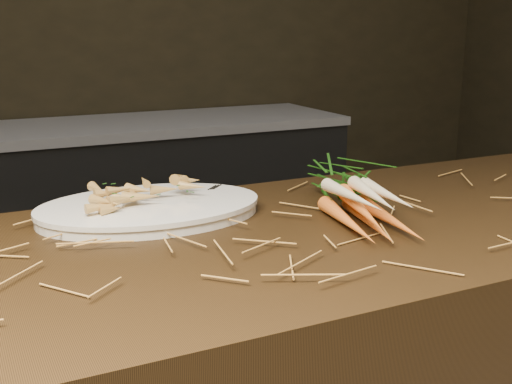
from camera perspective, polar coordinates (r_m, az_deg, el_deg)
back_counter at (r=3.10m, az=-9.26°, el=-1.39°), size 1.82×0.62×0.84m
straw_bedding at (r=1.18m, az=2.85°, el=-3.02°), size 1.40×0.60×0.02m
root_veg_bunch at (r=1.32m, az=8.05°, el=0.27°), size 0.25×0.47×0.09m
serving_platter at (r=1.28m, az=-9.40°, el=-1.64°), size 0.45×0.32×0.02m
roasted_veg_heap at (r=1.27m, az=-9.47°, el=-0.09°), size 0.22×0.17×0.05m
serving_fork at (r=1.30m, az=-2.55°, el=-0.58°), size 0.13×0.12×0.00m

